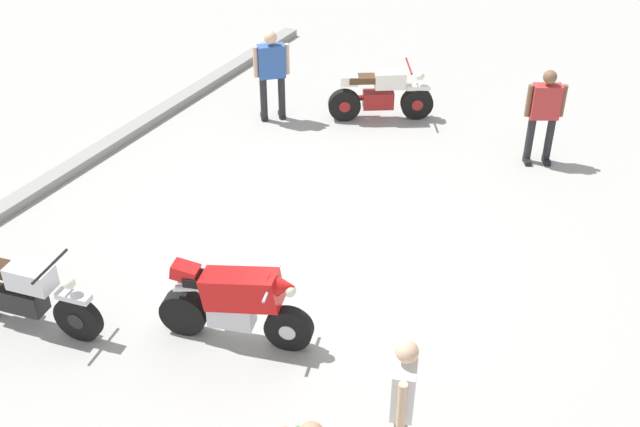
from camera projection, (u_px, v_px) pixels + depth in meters
name	position (u px, v px, depth m)	size (l,w,h in m)	color
ground_plane	(312.00, 249.00, 11.53)	(40.00, 40.00, 0.00)	#9E9E99
curb_edge	(75.00, 165.00, 13.37)	(14.00, 0.30, 0.15)	gray
motorcycle_cream_vintage	(380.00, 95.00, 14.68)	(1.18, 1.73, 1.07)	black
motorcycle_red_sportbike	(236.00, 302.00, 9.65)	(0.86, 1.93, 1.14)	black
motorcycle_silver_cruiser	(25.00, 293.00, 9.90)	(0.69, 2.08, 1.09)	black
person_in_red_shirt	(544.00, 111.00, 13.11)	(0.48, 0.61, 1.67)	#262628
person_in_white_shirt	(404.00, 397.00, 7.87)	(0.65, 0.43, 1.69)	gray
person_in_blue_shirt	(272.00, 70.00, 14.38)	(0.55, 0.56, 1.72)	#262628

